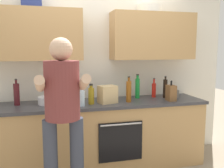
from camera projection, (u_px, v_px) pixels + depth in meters
ground_plane at (101, 166)px, 3.41m from camera, size 12.00×12.00×0.00m
back_wall_unit at (96, 56)px, 3.47m from camera, size 4.00×0.39×2.50m
counter at (100, 135)px, 3.35m from camera, size 2.84×0.67×0.90m
person_standing at (63, 109)px, 2.43m from camera, size 0.49×0.45×1.70m
bottle_wine at (17, 94)px, 3.09m from camera, size 0.07×0.07×0.33m
bottle_water at (82, 97)px, 3.03m from camera, size 0.07×0.07×0.28m
bottle_hotsauce at (154, 90)px, 3.62m from camera, size 0.06×0.06×0.28m
bottle_soda at (137, 88)px, 3.54m from camera, size 0.06×0.06×0.34m
bottle_soy at (165, 88)px, 3.57m from camera, size 0.06×0.06×0.31m
bottle_syrup at (129, 91)px, 3.27m from camera, size 0.07×0.07×0.34m
bottle_oil at (91, 95)px, 3.15m from camera, size 0.07×0.07×0.26m
cup_tea at (72, 102)px, 3.07m from camera, size 0.07×0.07×0.09m
cup_stoneware at (177, 94)px, 3.59m from camera, size 0.07×0.07×0.11m
mixing_bowl at (47, 100)px, 3.16m from camera, size 0.22×0.22×0.10m
knife_block at (171, 93)px, 3.36m from camera, size 0.10×0.14×0.27m
grocery_bag_bread at (108, 94)px, 3.22m from camera, size 0.26×0.22×0.23m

